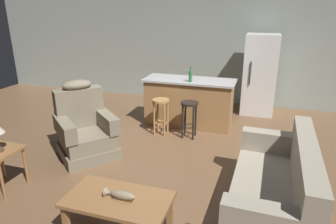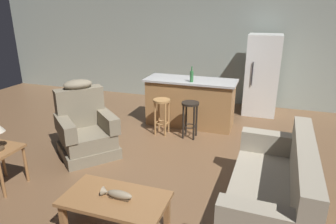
{
  "view_description": "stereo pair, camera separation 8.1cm",
  "coord_description": "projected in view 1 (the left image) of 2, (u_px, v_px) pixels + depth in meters",
  "views": [
    {
      "loc": [
        1.36,
        -4.29,
        2.29
      ],
      "look_at": [
        0.02,
        -0.1,
        0.75
      ],
      "focal_mm": 32.0,
      "sensor_mm": 36.0,
      "label": 1
    },
    {
      "loc": [
        1.43,
        -4.27,
        2.29
      ],
      "look_at": [
        0.02,
        -0.1,
        0.75
      ],
      "focal_mm": 32.0,
      "sensor_mm": 36.0,
      "label": 2
    }
  ],
  "objects": [
    {
      "name": "fish_figurine",
      "position": [
        120.0,
        195.0,
        3.09
      ],
      "size": [
        0.34,
        0.1,
        0.1
      ],
      "color": "#4C3823",
      "rests_on": "coffee_table"
    },
    {
      "name": "couch",
      "position": [
        276.0,
        191.0,
        3.36
      ],
      "size": [
        0.9,
        1.93,
        0.94
      ],
      "rotation": [
        0.0,
        0.0,
        3.11
      ],
      "color": "#9E937F",
      "rests_on": "ground_plane"
    },
    {
      "name": "bar_stool_right",
      "position": [
        189.0,
        113.0,
        5.45
      ],
      "size": [
        0.32,
        0.32,
        0.68
      ],
      "color": "black",
      "rests_on": "ground_plane"
    },
    {
      "name": "bar_stool_left",
      "position": [
        161.0,
        110.0,
        5.61
      ],
      "size": [
        0.32,
        0.32,
        0.68
      ],
      "color": "#A87A47",
      "rests_on": "ground_plane"
    },
    {
      "name": "kitchen_island",
      "position": [
        189.0,
        102.0,
        6.06
      ],
      "size": [
        1.8,
        0.7,
        0.95
      ],
      "color": "#9E7042",
      "rests_on": "ground_plane"
    },
    {
      "name": "ground_plane",
      "position": [
        169.0,
        152.0,
        5.0
      ],
      "size": [
        12.0,
        12.0,
        0.0
      ],
      "color": "brown"
    },
    {
      "name": "bottle_tall_green",
      "position": [
        190.0,
        76.0,
        5.67
      ],
      "size": [
        0.07,
        0.07,
        0.3
      ],
      "color": "#2D6B38",
      "rests_on": "kitchen_island"
    },
    {
      "name": "back_wall",
      "position": [
        207.0,
        50.0,
        7.39
      ],
      "size": [
        12.0,
        0.05,
        2.6
      ],
      "color": "#939E93",
      "rests_on": "ground_plane"
    },
    {
      "name": "coffee_table",
      "position": [
        118.0,
        202.0,
        3.13
      ],
      "size": [
        1.1,
        0.6,
        0.42
      ],
      "color": "olive",
      "rests_on": "ground_plane"
    },
    {
      "name": "refrigerator",
      "position": [
        260.0,
        75.0,
        6.63
      ],
      "size": [
        0.7,
        0.69,
        1.76
      ],
      "color": "white",
      "rests_on": "ground_plane"
    },
    {
      "name": "recliner_near_lamp",
      "position": [
        85.0,
        130.0,
        4.83
      ],
      "size": [
        1.19,
        1.19,
        1.2
      ],
      "rotation": [
        0.0,
        0.0,
        -0.72
      ],
      "color": "#756B56",
      "rests_on": "ground_plane"
    }
  ]
}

